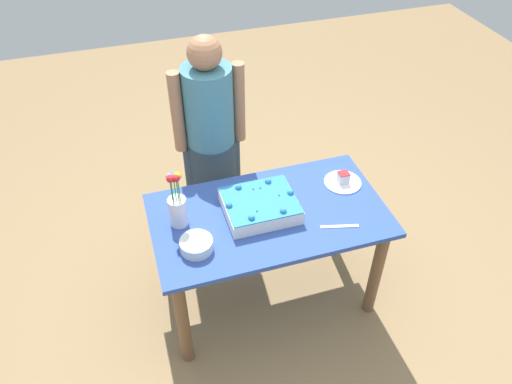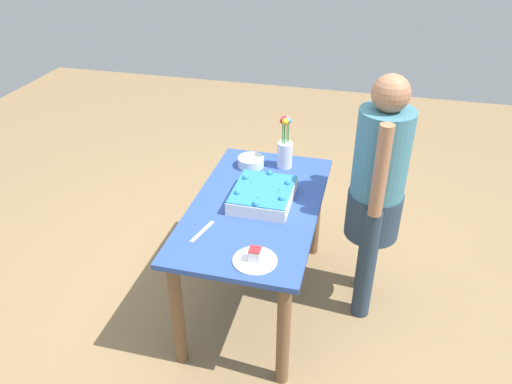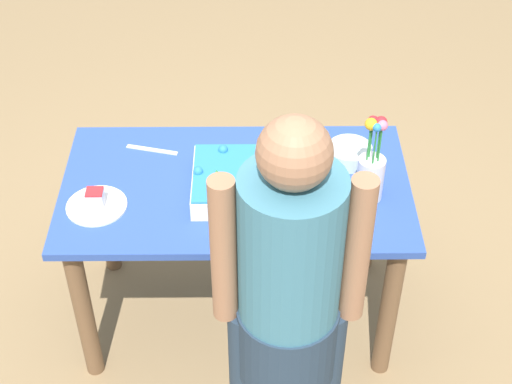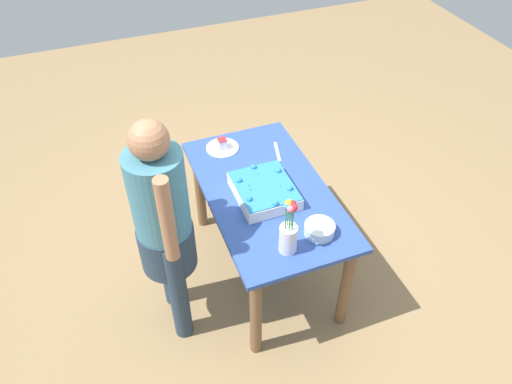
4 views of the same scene
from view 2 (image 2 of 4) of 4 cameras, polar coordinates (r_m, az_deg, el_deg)
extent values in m
plane|color=#90734D|center=(3.31, -0.02, -12.00)|extent=(8.00, 8.00, 0.00)
cube|color=#2E4C9F|center=(2.87, -0.02, -1.64)|extent=(1.29, 0.72, 0.03)
cylinder|color=brown|center=(3.59, -2.25, -1.04)|extent=(0.07, 0.07, 0.70)
cylinder|color=brown|center=(2.75, -8.98, -13.55)|extent=(0.07, 0.07, 0.70)
cylinder|color=brown|center=(3.50, 6.83, -2.26)|extent=(0.07, 0.07, 0.70)
cylinder|color=brown|center=(2.63, 3.15, -15.85)|extent=(0.07, 0.07, 0.70)
cube|color=white|center=(2.87, 0.79, -0.39)|extent=(0.39, 0.34, 0.08)
cube|color=#2B7DBF|center=(2.84, 0.80, 0.34)|extent=(0.38, 0.33, 0.01)
sphere|color=#2B7DBF|center=(2.70, -0.05, -1.36)|extent=(0.04, 0.04, 0.04)
sphere|color=#2B7DBF|center=(2.74, 2.95, -0.75)|extent=(0.04, 0.04, 0.04)
sphere|color=#2B7DBF|center=(2.89, 3.64, 1.04)|extent=(0.04, 0.04, 0.04)
sphere|color=#2B7DBF|center=(2.99, 1.57, 2.16)|extent=(0.04, 0.04, 0.04)
sphere|color=#2B7DBF|center=(2.94, -1.21, 1.65)|extent=(0.04, 0.04, 0.04)
sphere|color=#2B7DBF|center=(2.79, -2.13, -0.08)|extent=(0.04, 0.04, 0.04)
cone|color=#2D8438|center=(2.75, 0.28, -0.68)|extent=(0.02, 0.02, 0.02)
cone|color=#2D8438|center=(2.89, -0.62, 1.09)|extent=(0.02, 0.02, 0.02)
cone|color=#2D8438|center=(2.80, 2.44, -0.07)|extent=(0.02, 0.02, 0.02)
cone|color=#2D8438|center=(2.83, 2.66, 0.33)|extent=(0.02, 0.02, 0.02)
cylinder|color=white|center=(2.44, -0.13, -7.83)|extent=(0.22, 0.22, 0.01)
cube|color=white|center=(2.42, -0.13, -7.21)|extent=(0.06, 0.06, 0.06)
cube|color=red|center=(2.40, -0.13, -6.59)|extent=(0.06, 0.06, 0.01)
cube|color=silver|center=(2.65, -6.15, -4.50)|extent=(0.21, 0.07, 0.00)
cylinder|color=silver|center=(3.21, 3.31, 4.27)|extent=(0.10, 0.10, 0.17)
cylinder|color=#2D8438|center=(3.13, 3.32, 6.74)|extent=(0.01, 0.01, 0.15)
sphere|color=#FBAC1E|center=(3.09, 3.36, 8.03)|extent=(0.04, 0.04, 0.04)
cylinder|color=#2D8438|center=(3.14, 3.74, 6.83)|extent=(0.01, 0.01, 0.15)
sphere|color=#2C7AB8|center=(3.11, 3.79, 8.12)|extent=(0.03, 0.03, 0.03)
cylinder|color=#2D8438|center=(3.16, 3.59, 7.00)|extent=(0.01, 0.01, 0.15)
sphere|color=#DA6D90|center=(3.13, 3.63, 8.28)|extent=(0.04, 0.04, 0.04)
cylinder|color=#2D8438|center=(3.16, 3.25, 7.02)|extent=(0.01, 0.01, 0.15)
sphere|color=red|center=(3.13, 3.29, 8.30)|extent=(0.04, 0.04, 0.04)
cylinder|color=#2D8438|center=(3.14, 3.06, 6.84)|extent=(0.01, 0.01, 0.15)
sphere|color=red|center=(3.10, 3.10, 8.12)|extent=(0.04, 0.04, 0.04)
cylinder|color=silver|center=(3.24, -0.59, 3.46)|extent=(0.17, 0.17, 0.06)
cylinder|color=#27394D|center=(3.24, 12.78, -5.12)|extent=(0.11, 0.11, 0.78)
cylinder|color=#27394D|center=(3.03, 12.52, -7.99)|extent=(0.11, 0.11, 0.78)
cylinder|color=#27394D|center=(2.98, 13.25, -2.40)|extent=(0.32, 0.31, 0.28)
cylinder|color=teal|center=(2.79, 14.19, 4.10)|extent=(0.30, 0.30, 0.52)
sphere|color=#A36E4F|center=(2.65, 15.18, 10.82)|extent=(0.20, 0.20, 0.20)
cylinder|color=#A36E4F|center=(2.96, 14.31, 5.72)|extent=(0.08, 0.08, 0.52)
cylinder|color=#A36E4F|center=(2.62, 14.06, 2.27)|extent=(0.08, 0.08, 0.52)
camera|label=1|loc=(3.88, -30.70, 33.11)|focal=35.00mm
camera|label=3|loc=(2.91, 55.79, 26.13)|focal=55.00mm
camera|label=4|loc=(4.44, 21.83, 35.91)|focal=35.00mm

